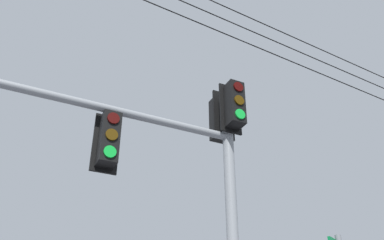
# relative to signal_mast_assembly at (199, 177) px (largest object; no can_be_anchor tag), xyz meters

# --- Properties ---
(signal_mast_assembly) EXTENTS (1.24, 4.24, 6.70)m
(signal_mast_assembly) POSITION_rel_signal_mast_assembly_xyz_m (0.00, 0.00, 0.00)
(signal_mast_assembly) COLOR gray
(signal_mast_assembly) RESTS_ON ground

